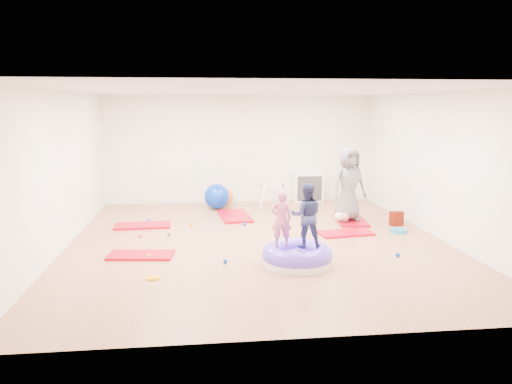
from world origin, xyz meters
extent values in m
cube|color=tan|center=(0.00, 0.00, 0.00)|extent=(7.00, 8.00, 0.01)
cube|color=silver|center=(0.00, 0.00, 2.80)|extent=(7.00, 8.00, 0.01)
cube|color=white|center=(0.00, 4.00, 1.40)|extent=(7.00, 0.01, 2.80)
cube|color=white|center=(0.00, -4.00, 1.40)|extent=(7.00, 0.01, 2.80)
cube|color=white|center=(-3.50, 0.00, 1.40)|extent=(0.01, 8.00, 2.80)
cube|color=white|center=(3.50, 0.00, 1.40)|extent=(0.01, 8.00, 2.80)
cube|color=#CC000C|center=(-2.09, -0.70, 0.02)|extent=(1.15, 0.68, 0.05)
cube|color=#CC000C|center=(-2.29, 1.46, 0.02)|extent=(1.18, 0.62, 0.05)
cube|color=#CC000C|center=(-0.28, 2.14, 0.03)|extent=(0.77, 1.36, 0.05)
cube|color=#CC000C|center=(1.81, 0.34, 0.02)|extent=(1.13, 0.67, 0.04)
cube|color=#CC000C|center=(2.25, 1.43, 0.03)|extent=(0.74, 1.28, 0.05)
cylinder|color=white|center=(0.46, -1.45, 0.06)|extent=(1.11, 1.11, 0.13)
torus|color=#5C3DE2|center=(0.46, -1.45, 0.18)|extent=(1.14, 1.14, 0.30)
ellipsoid|color=#5C3DE2|center=(0.46, -1.45, 0.11)|extent=(0.61, 0.61, 0.27)
imported|color=#D15B8E|center=(0.21, -1.36, 0.79)|extent=(0.34, 0.22, 0.92)
imported|color=navy|center=(0.61, -1.42, 0.85)|extent=(0.55, 0.45, 1.04)
imported|color=slate|center=(2.16, 1.36, 0.85)|extent=(0.88, 0.68, 1.59)
ellipsoid|color=silver|center=(2.01, 1.28, 0.16)|extent=(0.38, 0.24, 0.21)
sphere|color=tan|center=(2.01, 1.11, 0.18)|extent=(0.18, 0.18, 0.18)
sphere|color=#0830B8|center=(2.25, -1.23, 0.04)|extent=(0.07, 0.07, 0.07)
sphere|color=#0830B8|center=(-2.19, 1.83, 0.04)|extent=(0.07, 0.07, 0.07)
sphere|color=red|center=(-2.23, 0.54, 0.04)|extent=(0.07, 0.07, 0.07)
sphere|color=#258130|center=(-1.69, 0.61, 0.04)|extent=(0.07, 0.07, 0.07)
sphere|color=#0830B8|center=(-0.68, -1.24, 0.04)|extent=(0.07, 0.07, 0.07)
sphere|color=#FF9F00|center=(-1.26, 1.35, 0.04)|extent=(0.07, 0.07, 0.07)
sphere|color=#0830B8|center=(-0.13, 1.30, 0.04)|extent=(0.07, 0.07, 0.07)
sphere|color=red|center=(0.94, 0.20, 0.04)|extent=(0.07, 0.07, 0.07)
sphere|color=#FF9F00|center=(-1.95, -0.83, 0.04)|extent=(0.07, 0.07, 0.07)
sphere|color=#0830B8|center=(-0.65, 3.12, 0.31)|extent=(0.63, 0.63, 0.63)
sphere|color=orange|center=(-0.43, 3.60, 0.22)|extent=(0.45, 0.45, 0.45)
cylinder|color=white|center=(0.48, 2.96, 0.31)|extent=(0.21, 0.22, 0.57)
cylinder|color=white|center=(0.48, 3.44, 0.31)|extent=(0.21, 0.22, 0.57)
cylinder|color=white|center=(1.01, 2.96, 0.31)|extent=(0.21, 0.22, 0.57)
cylinder|color=white|center=(1.01, 3.44, 0.31)|extent=(0.21, 0.22, 0.57)
cylinder|color=white|center=(0.74, 3.20, 0.56)|extent=(0.56, 0.03, 0.03)
sphere|color=red|center=(0.46, 3.20, 0.56)|extent=(0.07, 0.07, 0.07)
sphere|color=#0830B8|center=(1.02, 3.20, 0.56)|extent=(0.07, 0.07, 0.07)
cube|color=white|center=(1.80, 3.80, 0.38)|extent=(0.77, 0.37, 0.77)
cube|color=#343434|center=(1.80, 3.62, 0.38)|extent=(0.66, 0.02, 0.66)
cube|color=white|center=(1.80, 3.74, 0.38)|extent=(0.02, 0.26, 0.67)
cube|color=white|center=(1.80, 3.74, 0.38)|extent=(0.67, 0.26, 0.02)
cylinder|color=teal|center=(2.92, 0.36, 0.04)|extent=(0.35, 0.35, 0.08)
cube|color=#A22007|center=(3.10, 0.94, 0.15)|extent=(0.29, 0.20, 0.30)
cylinder|color=#FF9F00|center=(-1.79, -1.87, 0.02)|extent=(0.20, 0.20, 0.03)
camera|label=1|loc=(-1.09, -9.05, 2.53)|focal=35.00mm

